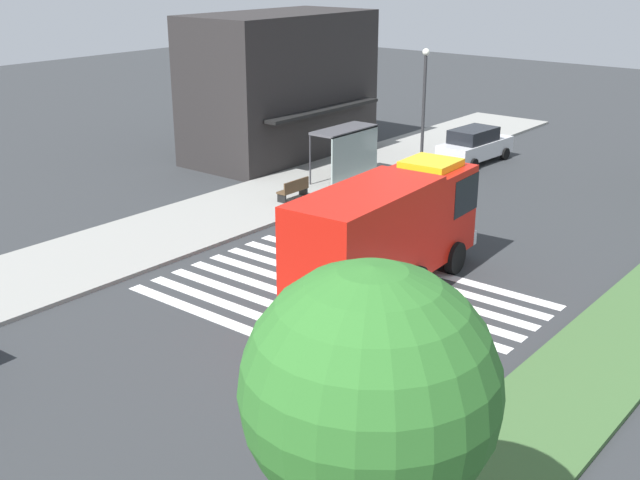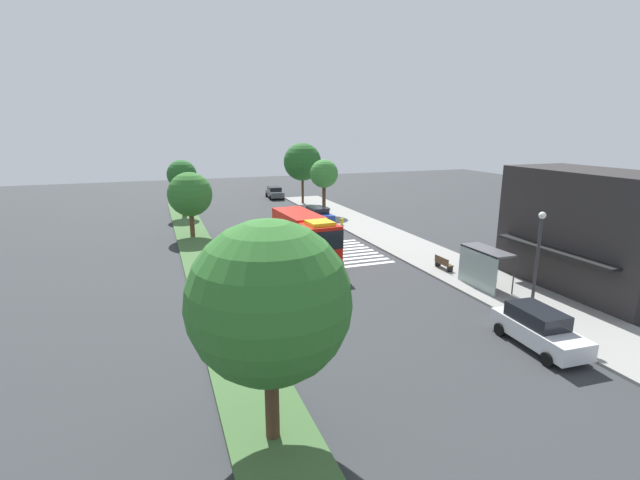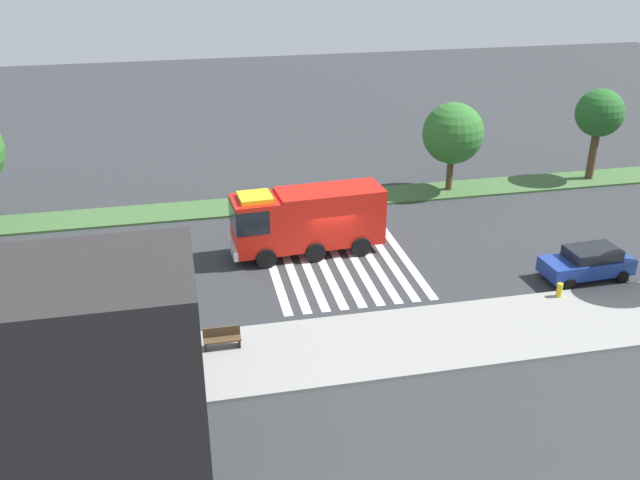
{
  "view_description": "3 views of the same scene",
  "coord_description": "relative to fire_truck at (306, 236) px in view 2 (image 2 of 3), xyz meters",
  "views": [
    {
      "loc": [
        -18.64,
        -14.01,
        10.24
      ],
      "look_at": [
        1.06,
        1.93,
        1.14
      ],
      "focal_mm": 44.72,
      "sensor_mm": 36.0,
      "label": 1
    },
    {
      "loc": [
        32.79,
        -10.96,
        10.01
      ],
      "look_at": [
        0.11,
        0.96,
        1.35
      ],
      "focal_mm": 25.58,
      "sensor_mm": 36.0,
      "label": 2
    },
    {
      "loc": [
        7.83,
        33.45,
        16.98
      ],
      "look_at": [
        0.74,
        0.42,
        1.21
      ],
      "focal_mm": 39.14,
      "sensor_mm": 36.0,
      "label": 3
    }
  ],
  "objects": [
    {
      "name": "parked_car_west",
      "position": [
        -32.18,
        5.91,
        -1.22
      ],
      "size": [
        4.73,
        2.3,
        1.63
      ],
      "rotation": [
        0.0,
        0.0,
        -0.06
      ],
      "color": "#474C51",
      "rests_on": "ground_plane"
    },
    {
      "name": "bus_stop_shelter",
      "position": [
        9.19,
        8.57,
        -0.18
      ],
      "size": [
        3.5,
        1.4,
        2.46
      ],
      "color": "#4C4C51",
      "rests_on": "sidewalk"
    },
    {
      "name": "parked_car_east",
      "position": [
        16.49,
        5.91,
        -1.14
      ],
      "size": [
        4.82,
        2.24,
        1.83
      ],
      "rotation": [
        0.0,
        0.0,
        -0.06
      ],
      "color": "silver",
      "rests_on": "ground_plane"
    },
    {
      "name": "crosswalk",
      "position": [
        -1.66,
        0.65,
        -2.07
      ],
      "size": [
        7.65,
        11.63,
        0.01
      ],
      "color": "silver",
      "rests_on": "ground_plane"
    },
    {
      "name": "fire_truck",
      "position": [
        0.0,
        0.0,
        0.0
      ],
      "size": [
        8.53,
        3.1,
        3.72
      ],
      "rotation": [
        0.0,
        0.0,
        0.06
      ],
      "color": "red",
      "rests_on": "ground_plane"
    },
    {
      "name": "storefront_building",
      "position": [
        11.37,
        14.8,
        1.66
      ],
      "size": [
        10.38,
        5.99,
        7.47
      ],
      "color": "#282626",
      "rests_on": "ground_plane"
    },
    {
      "name": "median_tree_west",
      "position": [
        -11.41,
        -7.31,
        1.96
      ],
      "size": [
        4.01,
        4.01,
        5.92
      ],
      "color": "#513823",
      "rests_on": "median_strip"
    },
    {
      "name": "median_tree_far_west",
      "position": [
        -21.92,
        -7.31,
        2.67
      ],
      "size": [
        3.25,
        3.25,
        6.31
      ],
      "color": "#513823",
      "rests_on": "median_strip"
    },
    {
      "name": "sidewalk_tree_west",
      "position": [
        -17.79,
        8.11,
        2.67
      ],
      "size": [
        3.24,
        3.24,
        6.27
      ],
      "color": "#47301E",
      "rests_on": "sidewalk"
    },
    {
      "name": "sidewalk_tree_far_west",
      "position": [
        -25.83,
        8.11,
        3.49
      ],
      "size": [
        4.89,
        4.89,
        7.87
      ],
      "color": "#47301E",
      "rests_on": "sidewalk"
    },
    {
      "name": "parked_car_mid",
      "position": [
        -13.68,
        5.91,
        -1.2
      ],
      "size": [
        4.72,
        2.28,
        1.67
      ],
      "rotation": [
        0.0,
        0.0,
        0.05
      ],
      "color": "navy",
      "rests_on": "ground_plane"
    },
    {
      "name": "street_lamp",
      "position": [
        14.24,
        7.71,
        1.5
      ],
      "size": [
        0.36,
        0.36,
        5.77
      ],
      "color": "#2D2D30",
      "rests_on": "sidewalk"
    },
    {
      "name": "sidewalk",
      "position": [
        -1.44,
        9.66,
        -2.0
      ],
      "size": [
        60.0,
        5.11,
        0.14
      ],
      "primitive_type": "cube",
      "color": "gray",
      "rests_on": "ground_plane"
    },
    {
      "name": "ground_plane",
      "position": [
        -1.44,
        0.65,
        -2.07
      ],
      "size": [
        120.0,
        120.0,
        0.0
      ],
      "primitive_type": "plane",
      "color": "#2D3033"
    },
    {
      "name": "bench_near_shelter",
      "position": [
        5.19,
        8.57,
        -1.48
      ],
      "size": [
        1.6,
        0.5,
        0.9
      ],
      "color": "#4C3823",
      "rests_on": "sidewalk"
    },
    {
      "name": "median_tree_center",
      "position": [
        18.61,
        -7.31,
        2.74
      ],
      "size": [
        5.11,
        5.11,
        7.24
      ],
      "color": "#47301E",
      "rests_on": "median_strip"
    },
    {
      "name": "fire_hydrant",
      "position": [
        -11.2,
        7.61,
        -1.58
      ],
      "size": [
        0.28,
        0.28,
        0.7
      ],
      "primitive_type": "cylinder",
      "color": "gold",
      "rests_on": "sidewalk"
    },
    {
      "name": "median_strip",
      "position": [
        -1.44,
        -7.31,
        -2.0
      ],
      "size": [
        60.0,
        3.0,
        0.14
      ],
      "primitive_type": "cube",
      "color": "#3D6033",
      "rests_on": "ground_plane"
    }
  ]
}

